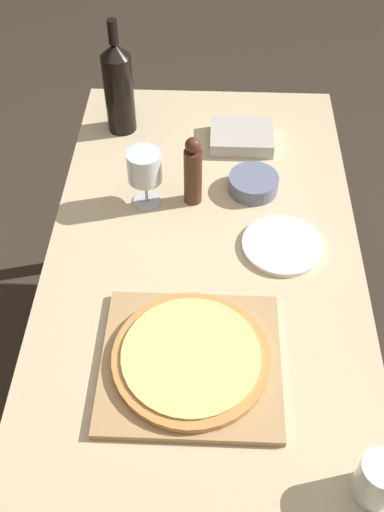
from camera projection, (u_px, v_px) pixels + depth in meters
The scene contains 11 objects.
ground_plane at pixel (200, 421), 2.00m from camera, with size 12.00×12.00×0.00m, color #382D23.
dining_table at pixel (202, 301), 1.51m from camera, with size 0.78×1.58×0.76m.
cutting_board at pixel (191, 362), 1.27m from camera, with size 0.38×0.35×0.02m.
pizza at pixel (191, 357), 1.25m from camera, with size 0.33×0.33×0.02m.
wine_bottle at pixel (119, 87), 1.73m from camera, with size 0.09×0.09×0.35m.
pepper_mill at pixel (193, 172), 1.55m from camera, with size 0.05×0.05×0.20m.
wine_glass at pixel (145, 168), 1.53m from camera, with size 0.09×0.09×0.16m.
small_bowl at pixel (253, 183), 1.63m from camera, with size 0.14×0.14×0.05m.
drinking_tumbler at pixel (377, 479), 1.06m from camera, with size 0.08×0.08×0.11m.
dinner_plate at pixel (282, 245), 1.50m from camera, with size 0.20×0.20×0.01m.
food_container at pixel (242, 137), 1.77m from camera, with size 0.18×0.15×0.04m.
Camera 1 is at (0.01, -0.92, 1.86)m, focal length 42.00 mm.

